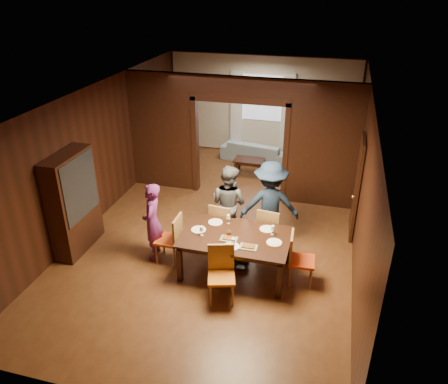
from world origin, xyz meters
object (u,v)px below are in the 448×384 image
(chair_near, at_px, (221,276))
(chair_far_l, at_px, (223,224))
(person_grey, at_px, (229,203))
(sofa, at_px, (256,151))
(dining_table, at_px, (235,254))
(coffee_table, at_px, (249,166))
(person_navy, at_px, (270,205))
(chair_left, at_px, (168,238))
(hutch, at_px, (73,203))
(person_purple, at_px, (152,222))
(chair_far_r, at_px, (270,229))
(chair_right, at_px, (302,259))

(chair_near, bearing_deg, chair_far_l, 87.35)
(person_grey, relative_size, sofa, 0.81)
(dining_table, bearing_deg, coffee_table, 98.94)
(coffee_table, bearing_deg, person_navy, -71.37)
(dining_table, xyz_separation_m, chair_left, (-1.30, 0.01, 0.10))
(hutch, bearing_deg, coffee_table, 60.45)
(hutch, bearing_deg, chair_near, -13.92)
(dining_table, height_order, chair_near, chair_near)
(sofa, distance_m, coffee_table, 0.94)
(person_navy, height_order, dining_table, person_navy)
(person_grey, distance_m, chair_near, 1.93)
(chair_far_l, bearing_deg, sofa, -79.44)
(coffee_table, bearing_deg, chair_left, -97.97)
(sofa, distance_m, chair_far_l, 4.53)
(person_grey, relative_size, dining_table, 0.84)
(chair_left, bearing_deg, dining_table, 89.52)
(chair_far_l, bearing_deg, chair_near, 111.79)
(dining_table, height_order, coffee_table, dining_table)
(sofa, bearing_deg, person_navy, 114.04)
(coffee_table, xyz_separation_m, chair_far_l, (0.25, -3.58, 0.28))
(person_purple, height_order, hutch, hutch)
(person_grey, height_order, chair_far_l, person_grey)
(person_navy, distance_m, chair_left, 2.07)
(person_navy, bearing_deg, coffee_table, -84.28)
(chair_left, bearing_deg, chair_near, 56.71)
(sofa, relative_size, chair_far_l, 2.06)
(person_grey, height_order, hutch, hutch)
(person_navy, bearing_deg, hutch, 4.07)
(person_purple, height_order, chair_left, person_purple)
(sofa, bearing_deg, chair_far_r, 114.08)
(person_navy, bearing_deg, person_grey, -11.89)
(person_navy, height_order, sofa, person_navy)
(person_purple, bearing_deg, sofa, 156.22)
(chair_far_l, xyz_separation_m, chair_far_r, (0.93, 0.06, 0.00))
(coffee_table, bearing_deg, chair_right, -66.77)
(coffee_table, bearing_deg, hutch, -119.55)
(person_grey, height_order, sofa, person_grey)
(dining_table, height_order, chair_right, chair_right)
(person_purple, height_order, chair_right, person_purple)
(chair_left, distance_m, chair_right, 2.49)
(person_navy, distance_m, chair_near, 1.98)
(sofa, xyz_separation_m, coffee_table, (-0.02, -0.94, -0.09))
(hutch, bearing_deg, chair_right, 0.38)
(coffee_table, bearing_deg, chair_far_l, -86.06)
(person_navy, height_order, chair_far_l, person_navy)
(dining_table, relative_size, chair_far_r, 1.99)
(person_navy, distance_m, chair_right, 1.38)
(hutch, bearing_deg, dining_table, 0.64)
(chair_right, height_order, chair_far_r, same)
(chair_left, bearing_deg, person_purple, -100.67)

